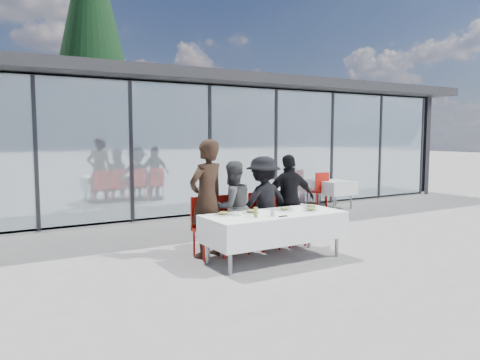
% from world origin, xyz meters
% --- Properties ---
extents(ground, '(90.00, 90.00, 0.00)m').
position_xyz_m(ground, '(0.00, 0.00, 0.00)').
color(ground, gray).
rests_on(ground, ground).
extents(pavilion, '(14.80, 8.80, 3.44)m').
position_xyz_m(pavilion, '(2.00, 8.16, 2.15)').
color(pavilion, gray).
rests_on(pavilion, ground).
extents(dining_table, '(2.26, 0.96, 0.75)m').
position_xyz_m(dining_table, '(0.06, -0.09, 0.54)').
color(dining_table, white).
rests_on(dining_table, ground).
extents(diner_a, '(0.88, 0.88, 1.91)m').
position_xyz_m(diner_a, '(-0.76, 0.64, 0.95)').
color(diner_a, '#2F1F15').
rests_on(diner_a, ground).
extents(diner_chair_a, '(0.44, 0.44, 0.97)m').
position_xyz_m(diner_chair_a, '(-0.76, 0.66, 0.54)').
color(diner_chair_a, red).
rests_on(diner_chair_a, ground).
extents(diner_b, '(0.77, 0.77, 1.55)m').
position_xyz_m(diner_b, '(-0.29, 0.64, 0.77)').
color(diner_b, '#484848').
rests_on(diner_b, ground).
extents(diner_chair_b, '(0.44, 0.44, 0.97)m').
position_xyz_m(diner_chair_b, '(-0.29, 0.66, 0.54)').
color(diner_chair_b, red).
rests_on(diner_chair_b, ground).
extents(diner_c, '(1.09, 1.09, 1.61)m').
position_xyz_m(diner_c, '(0.33, 0.64, 0.81)').
color(diner_c, black).
rests_on(diner_c, ground).
extents(diner_chair_c, '(0.44, 0.44, 0.97)m').
position_xyz_m(diner_chair_c, '(0.33, 0.66, 0.54)').
color(diner_chair_c, red).
rests_on(diner_chair_c, ground).
extents(diner_d, '(1.16, 1.16, 1.63)m').
position_xyz_m(diner_d, '(0.90, 0.64, 0.82)').
color(diner_d, black).
rests_on(diner_d, ground).
extents(diner_chair_d, '(0.44, 0.44, 0.97)m').
position_xyz_m(diner_chair_d, '(0.90, 0.66, 0.54)').
color(diner_chair_d, red).
rests_on(diner_chair_d, ground).
extents(plate_a, '(0.27, 0.27, 0.07)m').
position_xyz_m(plate_a, '(-0.73, 0.14, 0.77)').
color(plate_a, white).
rests_on(plate_a, dining_table).
extents(plate_b, '(0.27, 0.27, 0.07)m').
position_xyz_m(plate_b, '(-0.27, 0.09, 0.77)').
color(plate_b, white).
rests_on(plate_b, dining_table).
extents(plate_c, '(0.27, 0.27, 0.07)m').
position_xyz_m(plate_c, '(0.35, 0.02, 0.77)').
color(plate_c, white).
rests_on(plate_c, dining_table).
extents(plate_d, '(0.27, 0.27, 0.07)m').
position_xyz_m(plate_d, '(0.89, 0.02, 0.77)').
color(plate_d, white).
rests_on(plate_d, dining_table).
extents(plate_extra, '(0.27, 0.27, 0.07)m').
position_xyz_m(plate_extra, '(0.68, -0.22, 0.77)').
color(plate_extra, white).
rests_on(plate_extra, dining_table).
extents(juice_bottle, '(0.06, 0.06, 0.15)m').
position_xyz_m(juice_bottle, '(-0.39, -0.24, 0.83)').
color(juice_bottle, '#8DA946').
rests_on(juice_bottle, dining_table).
extents(drinking_glasses, '(0.07, 0.07, 0.10)m').
position_xyz_m(drinking_glasses, '(-0.14, -0.32, 0.80)').
color(drinking_glasses, silver).
rests_on(drinking_glasses, dining_table).
extents(folded_eyeglasses, '(0.14, 0.03, 0.01)m').
position_xyz_m(folded_eyeglasses, '(-0.01, -0.41, 0.76)').
color(folded_eyeglasses, black).
rests_on(folded_eyeglasses, dining_table).
extents(spare_table_right, '(0.86, 0.86, 0.74)m').
position_xyz_m(spare_table_right, '(4.50, 3.38, 0.55)').
color(spare_table_right, white).
rests_on(spare_table_right, ground).
extents(spare_chair_a, '(0.57, 0.57, 0.97)m').
position_xyz_m(spare_chair_a, '(4.86, 4.24, 0.54)').
color(spare_chair_a, red).
rests_on(spare_chair_a, ground).
extents(spare_chair_b, '(0.44, 0.44, 0.97)m').
position_xyz_m(spare_chair_b, '(4.11, 3.57, 0.54)').
color(spare_chair_b, red).
rests_on(spare_chair_b, ground).
extents(lounger, '(0.63, 1.34, 0.72)m').
position_xyz_m(lounger, '(3.04, 3.56, 0.26)').
color(lounger, white).
rests_on(lounger, ground).
extents(conifer_tree, '(4.00, 4.00, 10.50)m').
position_xyz_m(conifer_tree, '(0.50, 13.00, 5.99)').
color(conifer_tree, '#382316').
rests_on(conifer_tree, ground).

